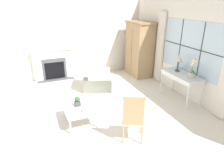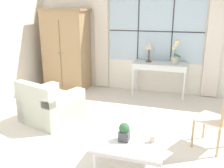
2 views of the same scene
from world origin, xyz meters
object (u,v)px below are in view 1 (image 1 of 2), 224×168
potted_orchid (192,71)px  side_chair_wooden (133,117)px  table_lamp (179,59)px  pillar_candle (84,110)px  armchair_upholstered (96,80)px  armoire (139,49)px  console_table (182,77)px  fireplace (54,62)px  coffee_table (80,109)px  potted_plant_small (77,101)px

potted_orchid → side_chair_wooden: 2.34m
table_lamp → pillar_candle: size_ratio=4.33×
armchair_upholstered → armoire: bearing=107.9°
console_table → potted_orchid: size_ratio=2.23×
fireplace → table_lamp: 4.28m
table_lamp → armchair_upholstered: bearing=-126.1°
coffee_table → potted_plant_small: size_ratio=3.54×
armoire → table_lamp: armoire is taller
potted_orchid → potted_plant_small: potted_orchid is taller
fireplace → table_lamp: bearing=48.2°
fireplace → coffee_table: (3.12, 0.16, -0.30)m
fireplace → side_chair_wooden: size_ratio=1.85×
potted_plant_small → pillar_candle: size_ratio=2.19×
console_table → table_lamp: table_lamp is taller
console_table → side_chair_wooden: (1.13, -2.14, -0.12)m
table_lamp → coffee_table: size_ratio=0.56×
armoire → armchair_upholstered: (0.62, -1.92, -0.74)m
side_chair_wooden → potted_plant_small: size_ratio=4.49×
fireplace → coffee_table: size_ratio=2.34×
console_table → side_chair_wooden: 2.42m
armchair_upholstered → coffee_table: size_ratio=1.31×
potted_orchid → potted_plant_small: bearing=-97.4°
coffee_table → armoire: bearing=129.1°
armoire → potted_plant_small: armoire is taller
console_table → potted_orchid: 0.43m
armoire → side_chair_wooden: 4.09m
fireplace → pillar_candle: 3.40m
potted_orchid → coffee_table: potted_orchid is taller
potted_orchid → pillar_candle: potted_orchid is taller
console_table → side_chair_wooden: bearing=-62.2°
potted_orchid → coffee_table: 3.07m
console_table → coffee_table: (0.02, -2.96, -0.36)m
armoire → table_lamp: 2.09m
table_lamp → coffee_table: (0.29, -3.01, -0.81)m
console_table → coffee_table: console_table is taller
armoire → console_table: bearing=0.9°
console_table → armchair_upholstered: console_table is taller
table_lamp → potted_plant_small: (0.20, -3.03, -0.64)m
console_table → table_lamp: size_ratio=2.59×
pillar_candle → side_chair_wooden: bearing=42.8°
pillar_candle → fireplace: bearing=-176.6°
fireplace → table_lamp: (2.83, 3.17, 0.50)m
armchair_upholstered → coffee_table: 2.02m
potted_orchid → potted_plant_small: size_ratio=2.29×
armchair_upholstered → pillar_candle: bearing=-25.5°
coffee_table → potted_plant_small: bearing=-168.5°
side_chair_wooden → coffee_table: size_ratio=1.27×
fireplace → armoire: (0.74, 3.08, 0.35)m
potted_orchid → side_chair_wooden: (0.81, -2.16, -0.42)m
fireplace → armoire: 3.19m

